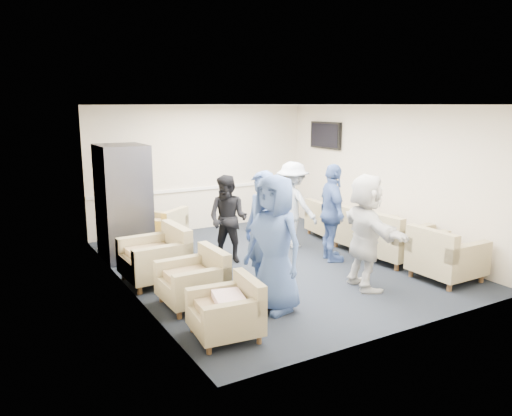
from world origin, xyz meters
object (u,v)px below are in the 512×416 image
person_back_right (293,205)px  person_front_right (366,232)px  armchair_corner (164,229)px  armchair_left_mid (196,282)px  armchair_right_midfar (361,231)px  armchair_right_far (329,221)px  armchair_right_midnear (392,241)px  vending_machine (124,202)px  armchair_left_far (158,259)px  armchair_right_near (444,258)px  person_mid_right (332,213)px  armchair_left_near (229,313)px  person_back_left (228,219)px  person_mid_left (262,232)px  person_front_left (275,244)px

person_back_right → person_front_right: size_ratio=0.95×
armchair_corner → person_front_right: bearing=78.7°
armchair_left_mid → armchair_right_midfar: 3.89m
armchair_right_far → armchair_corner: (-3.21, 1.09, -0.01)m
armchair_right_midnear → armchair_left_mid: bearing=86.5°
armchair_left_mid → armchair_corner: armchair_left_mid is taller
armchair_right_midfar → vending_machine: (-4.01, 1.71, 0.66)m
armchair_left_far → person_front_right: person_front_right is taller
armchair_left_mid → armchair_corner: bearing=167.6°
armchair_right_midnear → armchair_corner: bearing=41.0°
armchair_right_near → person_mid_right: bearing=27.2°
person_mid_right → armchair_corner: bearing=62.1°
armchair_left_far → armchair_left_near: bearing=0.4°
armchair_left_far → person_back_left: (1.40, 0.37, 0.40)m
armchair_right_near → armchair_left_mid: bearing=74.0°
armchair_right_midfar → person_mid_left: bearing=107.5°
armchair_right_midnear → person_mid_left: person_mid_left is taller
armchair_right_near → armchair_corner: bearing=36.2°
armchair_corner → person_mid_right: bearing=95.2°
armchair_right_far → armchair_corner: 3.39m
vending_machine → person_back_left: vending_machine is taller
armchair_left_mid → armchair_right_midnear: armchair_right_midnear is taller
armchair_right_near → vending_machine: vending_machine is taller
armchair_left_mid → armchair_left_far: 1.15m
armchair_left_near → person_front_right: 2.60m
armchair_right_midfar → person_front_right: size_ratio=0.53×
armchair_right_near → armchair_right_far: size_ratio=1.03×
armchair_left_near → armchair_corner: bearing=176.5°
armchair_left_far → person_mid_right: (3.00, -0.49, 0.49)m
armchair_left_far → person_front_left: (0.98, -1.82, 0.55)m
vending_machine → person_back_right: 3.12m
armchair_right_midfar → armchair_left_far: bearing=85.6°
vending_machine → person_back_right: size_ratio=1.23×
armchair_left_mid → person_front_right: bearing=74.3°
armchair_right_near → armchair_corner: armchair_right_near is taller
armchair_right_midnear → person_front_left: 3.04m
armchair_left_far → person_mid_left: bearing=44.1°
vending_machine → person_back_left: bearing=-37.1°
armchair_corner → armchair_left_far: bearing=31.1°
armchair_left_mid → armchair_left_far: bearing=-173.4°
person_front_left → person_back_left: bearing=152.3°
person_front_left → armchair_corner: bearing=166.0°
person_mid_right → person_front_right: (-0.41, -1.31, 0.01)m
armchair_left_near → person_back_left: 2.96m
person_back_left → person_front_right: (1.19, -2.16, 0.10)m
armchair_left_mid → person_back_left: size_ratio=0.54×
person_mid_right → person_front_right: person_front_right is taller
person_back_right → vending_machine: bearing=53.9°
armchair_left_near → armchair_corner: size_ratio=0.76×
armchair_left_near → armchair_right_near: armchair_right_near is taller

